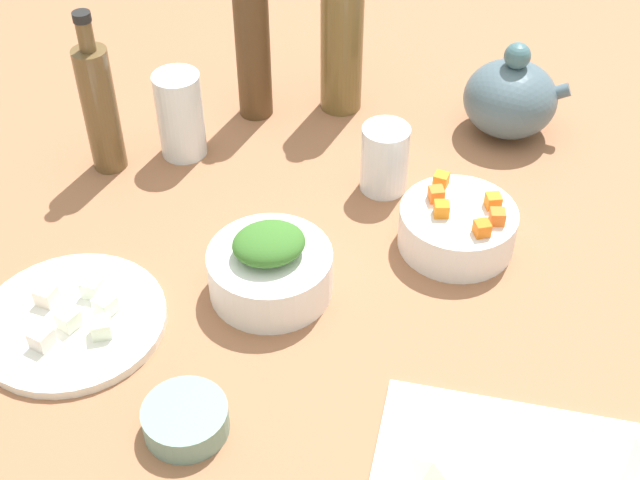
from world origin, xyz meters
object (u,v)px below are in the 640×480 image
Objects in this scene: bottle_0 at (100,106)px; bowl_carrots at (457,228)px; bowl_small_side at (186,419)px; bottle_1 at (342,36)px; bowl_greens at (270,272)px; teapot at (511,98)px; plate_tofu at (72,321)px; drinking_glass_1 at (385,159)px; bottle_2 at (253,47)px; drinking_glass_0 at (180,115)px.

bowl_carrots is at bearing -10.48° from bottle_0.
bowl_small_side is 0.32× the size of bottle_1.
bowl_greens is 0.98× the size of teapot.
bowl_carrots is at bearing 51.65° from bowl_small_side.
drinking_glass_1 reaches higher than plate_tofu.
bottle_0 is at bearing -178.29° from drinking_glass_1.
teapot is (32.66, 60.06, 4.17)cm from bowl_small_side.
teapot is at bearing 17.59° from bottle_0.
bottle_2 is (-31.68, 25.67, 8.54)cm from bowl_carrots.
drinking_glass_0 reaches higher than bowl_carrots.
teapot is 38.44cm from bottle_2.
bowl_small_side reaches higher than plate_tofu.
bottle_2 is at bearing 144.17° from drinking_glass_1.
bowl_greens is (21.73, 9.36, 2.35)cm from plate_tofu.
bottle_1 is (30.29, 20.40, 2.16)cm from bottle_0.
bowl_carrots is 42.32cm from drinking_glass_0.
bottle_0 is 39.32cm from drinking_glass_1.
bottle_1 reaches higher than teapot.
bowl_carrots reaches higher than bowl_small_side.
bowl_carrots is at bearing -57.13° from bottle_1.
drinking_glass_0 is at bearing -142.91° from bottle_1.
teapot is 0.64× the size of bottle_0.
bowl_greens is 1.66× the size of bowl_small_side.
plate_tofu is at bearing -136.37° from drinking_glass_1.
bowl_carrots is at bearing -39.01° from bottle_2.
drinking_glass_1 is (-10.40, 10.30, 2.10)cm from bowl_carrots.
bottle_1 is (-25.43, 2.74, 6.32)cm from teapot.
bowl_small_side is 0.70× the size of drinking_glass_0.
bowl_greens is 24.75cm from bowl_carrots.
drinking_glass_1 is (33.06, 31.51, 4.26)cm from plate_tofu.
plate_tofu is 23.78cm from bowl_greens.
plate_tofu is at bearing -115.65° from bottle_1.
bottle_0 is 0.94× the size of bottle_2.
teapot is at bearing -6.15° from bottle_1.
bottle_0 is at bearing -153.66° from drinking_glass_0.
bottle_0 is (-49.37, 9.13, 7.17)cm from bowl_carrots.
teapot reaches higher than bowl_small_side.
bowl_small_side is at bearing -96.57° from bottle_1.
bottle_1 is (24.37, 50.75, 11.49)cm from plate_tofu.
bottle_0 reaches higher than drinking_glass_0.
bowl_greens reaches higher than bowl_carrots.
drinking_glass_0 is at bearing 125.13° from bowl_greens.
drinking_glass_0 is (-13.50, 47.13, 4.80)cm from bowl_small_side.
plate_tofu is 1.48× the size of bowl_carrots.
plate_tofu is 48.40cm from bowl_carrots.
bottle_2 is at bearing 55.44° from drinking_glass_0.
plate_tofu is 0.79× the size of bottle_1.
bowl_greens is at bearing 77.89° from bowl_small_side.
bowl_greens is at bearing -93.65° from bottle_1.
drinking_glass_1 is (38.98, 1.17, -5.07)cm from bottle_0.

